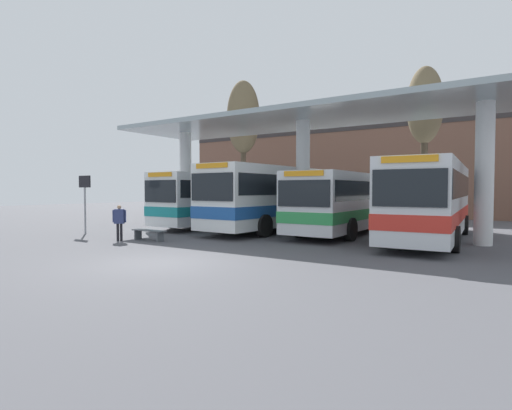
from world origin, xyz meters
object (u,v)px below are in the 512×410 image
poplar_tree_behind_left (243,119)px  poplar_tree_behind_right (425,109)px  transit_bus_right_bay (350,200)px  transit_bus_far_right_bay (431,198)px  transit_bus_left_bay (227,197)px  pedestrian_waiting (119,219)px  waiting_bench_near_pillar (149,233)px  transit_bus_center_bay (281,195)px  info_sign_platform (85,192)px

poplar_tree_behind_left → poplar_tree_behind_right: size_ratio=1.21×
transit_bus_right_bay → poplar_tree_behind_left: (-10.58, 5.46, 6.04)m
transit_bus_far_right_bay → poplar_tree_behind_right: poplar_tree_behind_right is taller
transit_bus_left_bay → poplar_tree_behind_left: poplar_tree_behind_left is taller
pedestrian_waiting → poplar_tree_behind_left: bearing=63.8°
waiting_bench_near_pillar → transit_bus_center_bay: bearing=71.0°
transit_bus_center_bay → transit_bus_right_bay: bearing=-168.3°
transit_bus_left_bay → poplar_tree_behind_left: size_ratio=1.03×
transit_bus_right_bay → transit_bus_center_bay: bearing=9.1°
pedestrian_waiting → poplar_tree_behind_right: (10.36, 11.64, 5.62)m
pedestrian_waiting → poplar_tree_behind_right: poplar_tree_behind_right is taller
poplar_tree_behind_left → pedestrian_waiting: bearing=-77.0°
pedestrian_waiting → transit_bus_far_right_bay: bearing=-4.7°
transit_bus_left_bay → waiting_bench_near_pillar: 8.06m
poplar_tree_behind_right → poplar_tree_behind_left: bearing=169.1°
info_sign_platform → poplar_tree_behind_left: 14.49m
transit_bus_right_bay → info_sign_platform: bearing=35.1°
transit_bus_far_right_bay → waiting_bench_near_pillar: bearing=31.3°
transit_bus_left_bay → poplar_tree_behind_right: 12.37m
transit_bus_right_bay → poplar_tree_behind_left: poplar_tree_behind_left is taller
transit_bus_right_bay → poplar_tree_behind_left: size_ratio=1.04×
transit_bus_left_bay → transit_bus_far_right_bay: size_ratio=0.94×
transit_bus_left_bay → pedestrian_waiting: 8.64m
transit_bus_left_bay → transit_bus_center_bay: transit_bus_center_bay is taller
waiting_bench_near_pillar → poplar_tree_behind_left: poplar_tree_behind_left is taller
transit_bus_left_bay → poplar_tree_behind_right: poplar_tree_behind_right is taller
transit_bus_center_bay → poplar_tree_behind_left: size_ratio=1.10×
waiting_bench_near_pillar → info_sign_platform: 5.13m
info_sign_platform → waiting_bench_near_pillar: bearing=-1.6°
transit_bus_left_bay → info_sign_platform: bearing=68.9°
transit_bus_left_bay → info_sign_platform: size_ratio=3.72×
transit_bus_far_right_bay → poplar_tree_behind_right: 6.15m
transit_bus_far_right_bay → pedestrian_waiting: (-11.34, -7.82, -0.91)m
transit_bus_far_right_bay → poplar_tree_behind_left: bearing=-26.5°
transit_bus_right_bay → waiting_bench_near_pillar: bearing=51.6°
transit_bus_center_bay → pedestrian_waiting: (-3.50, -8.20, -0.97)m
waiting_bench_near_pillar → poplar_tree_behind_left: bearing=107.5°
info_sign_platform → pedestrian_waiting: (3.87, -0.94, -1.15)m
poplar_tree_behind_left → transit_bus_far_right_bay: bearing=-23.8°
poplar_tree_behind_left → poplar_tree_behind_right: poplar_tree_behind_left is taller
transit_bus_center_bay → pedestrian_waiting: bearing=69.4°
transit_bus_center_bay → info_sign_platform: transit_bus_center_bay is taller
info_sign_platform → poplar_tree_behind_left: (0.57, 13.33, 5.64)m
info_sign_platform → pedestrian_waiting: 4.14m
transit_bus_center_bay → poplar_tree_behind_right: 8.98m
transit_bus_left_bay → poplar_tree_behind_left: 8.68m
transit_bus_center_bay → transit_bus_far_right_bay: 7.86m
transit_bus_right_bay → transit_bus_far_right_bay: (4.06, -0.99, 0.16)m
pedestrian_waiting → info_sign_platform: bearing=127.1°
transit_bus_center_bay → transit_bus_far_right_bay: size_ratio=1.01×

